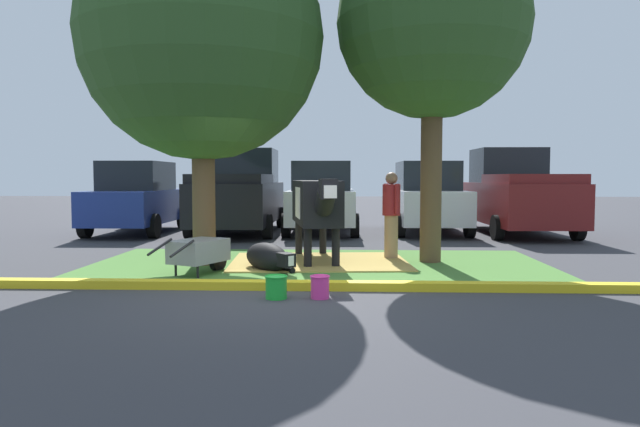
% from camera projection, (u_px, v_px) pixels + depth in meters
% --- Properties ---
extents(ground_plane, '(80.00, 80.00, 0.00)m').
position_uv_depth(ground_plane, '(271.00, 292.00, 8.12)').
color(ground_plane, '#38383D').
extents(grass_island, '(8.18, 4.25, 0.02)m').
position_uv_depth(grass_island, '(319.00, 265.00, 10.53)').
color(grass_island, '#477A33').
rests_on(grass_island, ground).
extents(curb_yellow, '(9.38, 0.24, 0.12)m').
position_uv_depth(curb_yellow, '(312.00, 285.00, 8.26)').
color(curb_yellow, yellow).
rests_on(curb_yellow, ground).
extents(hay_bedding, '(3.36, 2.62, 0.04)m').
position_uv_depth(hay_bedding, '(319.00, 262.00, 10.80)').
color(hay_bedding, tan).
rests_on(hay_bedding, ground).
extents(shade_tree_left, '(4.29, 4.29, 6.17)m').
position_uv_depth(shade_tree_left, '(202.00, 39.00, 10.29)').
color(shade_tree_left, brown).
rests_on(shade_tree_left, ground).
extents(shade_tree_right, '(3.49, 3.49, 6.13)m').
position_uv_depth(shade_tree_right, '(433.00, 24.00, 10.60)').
color(shade_tree_right, brown).
rests_on(shade_tree_right, ground).
extents(cow_holstein, '(1.07, 3.11, 1.56)m').
position_uv_depth(cow_holstein, '(317.00, 203.00, 10.83)').
color(cow_holstein, black).
rests_on(cow_holstein, ground).
extents(calf_lying, '(1.07, 1.22, 0.48)m').
position_uv_depth(calf_lying, '(268.00, 257.00, 9.85)').
color(calf_lying, black).
rests_on(calf_lying, ground).
extents(person_handler, '(0.34, 0.49, 1.68)m').
position_uv_depth(person_handler, '(391.00, 213.00, 11.20)').
color(person_handler, '#9E7F5B').
rests_on(person_handler, ground).
extents(wheelbarrow, '(1.07, 1.57, 0.63)m').
position_uv_depth(wheelbarrow, '(200.00, 251.00, 9.46)').
color(wheelbarrow, gray).
rests_on(wheelbarrow, ground).
extents(bucket_green, '(0.30, 0.30, 0.30)m').
position_uv_depth(bucket_green, '(276.00, 287.00, 7.65)').
color(bucket_green, green).
rests_on(bucket_green, ground).
extents(bucket_pink, '(0.27, 0.27, 0.30)m').
position_uv_depth(bucket_pink, '(320.00, 286.00, 7.66)').
color(bucket_pink, '#EA3893').
rests_on(bucket_pink, ground).
extents(sedan_blue, '(2.06, 4.42, 2.02)m').
position_uv_depth(sedan_blue, '(138.00, 198.00, 16.57)').
color(sedan_blue, navy).
rests_on(sedan_blue, ground).
extents(pickup_truck_black, '(2.27, 5.42, 2.42)m').
position_uv_depth(pickup_truck_black, '(240.00, 194.00, 16.76)').
color(pickup_truck_black, black).
rests_on(pickup_truck_black, ground).
extents(sedan_silver, '(2.06, 4.42, 2.02)m').
position_uv_depth(sedan_silver, '(322.00, 198.00, 16.72)').
color(sedan_silver, silver).
rests_on(sedan_silver, ground).
extents(hatchback_white, '(2.06, 4.42, 2.02)m').
position_uv_depth(hatchback_white, '(427.00, 198.00, 16.69)').
color(hatchback_white, silver).
rests_on(hatchback_white, ground).
extents(pickup_truck_maroon, '(2.27, 5.42, 2.42)m').
position_uv_depth(pickup_truck_maroon, '(516.00, 194.00, 16.47)').
color(pickup_truck_maroon, maroon).
rests_on(pickup_truck_maroon, ground).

